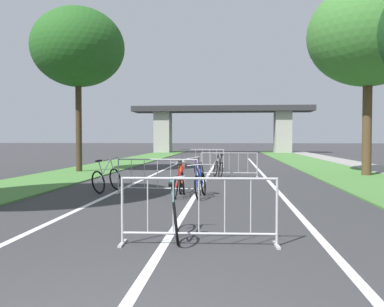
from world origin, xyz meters
name	(u,v)px	position (x,y,z in m)	size (l,w,h in m)	color
grass_verge_left	(116,164)	(-6.18, 22.64, 0.03)	(3.30, 55.34, 0.05)	#477A38
grass_verge_right	(317,166)	(6.18, 22.64, 0.03)	(3.30, 55.34, 0.05)	#477A38
sidewalk_path_right	(362,166)	(8.82, 22.64, 0.04)	(1.98, 55.34, 0.08)	gray
lane_stripe_center	(208,175)	(0.00, 16.01, 0.00)	(0.14, 32.02, 0.01)	silver
lane_stripe_right_lane	(263,175)	(2.49, 16.01, 0.00)	(0.14, 32.02, 0.01)	silver
lane_stripe_left_lane	(154,174)	(-2.49, 16.01, 0.00)	(0.14, 32.02, 0.01)	silver
overpass_bridge	(222,120)	(0.00, 45.74, 3.82)	(20.66, 3.77, 5.37)	#2D2D30
tree_left_pine_far	(78,48)	(-6.38, 16.83, 6.05)	(4.48, 4.48, 7.98)	#3D2D1E
tree_right_oak_mid	(368,35)	(6.94, 15.88, 6.11)	(5.21, 5.21, 8.35)	#4C3823
crowd_barrier_nearest	(199,211)	(0.54, 3.35, 0.52)	(2.46, 0.55, 1.05)	#ADADB2
crowd_barrier_second	(157,177)	(-1.13, 9.11, 0.52)	(2.46, 0.55, 1.05)	#ADADB2
crowd_barrier_third	(229,165)	(0.95, 14.87, 0.52)	(2.45, 0.51, 1.05)	#ADADB2
crowd_barrier_fourth	(203,158)	(-0.57, 20.63, 0.52)	(2.44, 0.45, 1.05)	#ADADB2
bicycle_white_0	(107,179)	(-2.79, 9.57, 0.39)	(0.58, 1.75, 1.06)	black
bicycle_purple_1	(199,169)	(-0.31, 14.47, 0.35)	(0.60, 1.66, 0.92)	black
bicycle_black_2	(218,168)	(0.50, 14.51, 0.39)	(0.54, 1.72, 1.02)	black
bicycle_red_3	(179,183)	(-0.44, 8.71, 0.37)	(0.47, 1.67, 0.96)	black
bicycle_teal_4	(175,215)	(0.11, 3.80, 0.38)	(0.55, 1.66, 0.99)	black
bicycle_blue_5	(200,184)	(0.18, 8.58, 0.37)	(0.46, 1.66, 0.97)	black
bicycle_orange_6	(181,180)	(-0.49, 9.68, 0.38)	(0.59, 1.76, 0.98)	black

